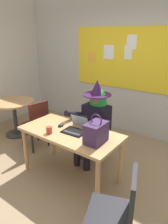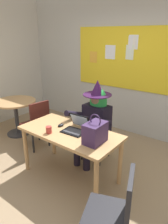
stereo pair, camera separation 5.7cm
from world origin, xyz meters
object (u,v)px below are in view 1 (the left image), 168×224
(chair_at_desk, at_px, (98,130))
(chair_spare_by_window, at_px, (36,122))
(handbag, at_px, (96,132))
(laptop, at_px, (77,127))
(computer_mouse, at_px, (61,125))
(person_costumed, at_px, (94,117))
(chair_extra_corner, at_px, (119,209))
(coffee_mug, at_px, (49,130))
(side_table_round, at_px, (14,110))
(desk_main, at_px, (70,137))

(chair_at_desk, xyz_separation_m, chair_spare_by_window, (-1.04, -0.42, 0.03))
(chair_at_desk, distance_m, handbag, 0.97)
(laptop, relative_size, computer_mouse, 3.29)
(person_costumed, relative_size, laptop, 3.97)
(person_costumed, distance_m, chair_extra_corner, 1.65)
(chair_at_desk, xyz_separation_m, person_costumed, (0.00, -0.12, 0.28))
(handbag, height_order, coffee_mug, handbag)
(chair_at_desk, distance_m, laptop, 0.71)
(coffee_mug, xyz_separation_m, chair_extra_corner, (1.28, -0.42, -0.28))
(chair_extra_corner, bearing_deg, chair_at_desk, -71.60)
(person_costumed, bearing_deg, side_table_round, -81.02)
(computer_mouse, xyz_separation_m, coffee_mug, (0.02, -0.26, 0.03))
(desk_main, height_order, chair_extra_corner, chair_extra_corner)
(handbag, bearing_deg, chair_spare_by_window, 167.00)
(laptop, bearing_deg, chair_at_desk, 90.97)
(laptop, xyz_separation_m, chair_spare_by_window, (-1.09, 0.22, -0.28))
(coffee_mug, bearing_deg, side_table_round, 159.08)
(side_table_round, bearing_deg, handbag, -11.52)
(laptop, height_order, side_table_round, laptop)
(person_costumed, distance_m, laptop, 0.52)
(desk_main, xyz_separation_m, laptop, (0.06, 0.07, 0.14))
(laptop, xyz_separation_m, computer_mouse, (-0.27, -0.02, -0.03))
(chair_at_desk, height_order, chair_spare_by_window, chair_spare_by_window)
(computer_mouse, height_order, chair_spare_by_window, chair_spare_by_window)
(computer_mouse, bearing_deg, handbag, -4.80)
(handbag, distance_m, chair_extra_corner, 0.93)
(desk_main, relative_size, chair_at_desk, 1.63)
(coffee_mug, bearing_deg, desk_main, 47.33)
(laptop, bearing_deg, chair_extra_corner, -37.87)
(chair_spare_by_window, bearing_deg, side_table_round, -0.00)
(person_costumed, height_order, laptop, person_costumed)
(computer_mouse, distance_m, handbag, 0.69)
(laptop, height_order, chair_extra_corner, laptop)
(chair_spare_by_window, relative_size, chair_extra_corner, 1.01)
(computer_mouse, height_order, side_table_round, computer_mouse)
(chair_at_desk, distance_m, coffee_mug, 0.99)
(chair_at_desk, bearing_deg, handbag, 25.48)
(chair_at_desk, relative_size, person_costumed, 0.65)
(handbag, height_order, chair_extra_corner, handbag)
(computer_mouse, bearing_deg, desk_main, -9.07)
(chair_at_desk, bearing_deg, desk_main, -5.35)
(desk_main, distance_m, laptop, 0.17)
(person_costumed, relative_size, handbag, 3.59)
(person_costumed, relative_size, coffee_mug, 14.29)
(chair_at_desk, xyz_separation_m, laptop, (0.05, -0.64, 0.31))
(handbag, relative_size, chair_spare_by_window, 0.41)
(desk_main, relative_size, laptop, 4.21)
(person_costumed, bearing_deg, chair_at_desk, -175.15)
(side_table_round, relative_size, chair_extra_corner, 0.92)
(chair_spare_by_window, bearing_deg, person_costumed, -155.12)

